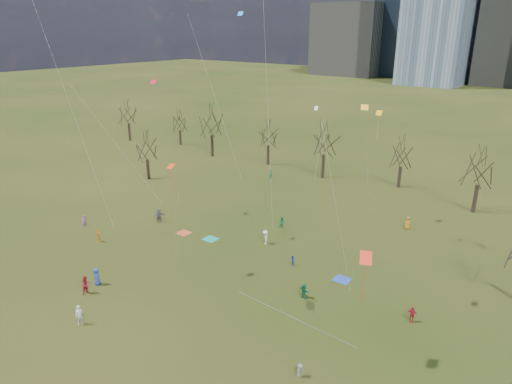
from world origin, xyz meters
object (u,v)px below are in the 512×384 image
Objects in this scene: blanket_navy at (342,280)px; person_4 at (99,236)px; blanket_teal at (210,239)px; person_2 at (86,285)px; blanket_crimson at (184,233)px; person_0 at (97,277)px; person_1 at (79,315)px.

person_4 reaches higher than blanket_navy.
person_2 is (-1.37, -15.84, 0.92)m from blanket_teal.
blanket_crimson is (-20.69, -1.72, 0.00)m from blanket_navy.
blanket_teal is at bearing -8.48° from person_2.
person_4 is at bearing -160.62° from blanket_navy.
person_4 is at bearing 45.88° from person_2.
person_4 is at bearing -139.87° from blanket_teal.
person_2 reaches higher than person_0.
blanket_teal and blanket_crimson have the same top height.
person_0 is 6.44m from person_1.
person_0 is at bearing 80.61° from person_1.
person_0 is at bearing -82.23° from blanket_crimson.
person_1 is at bearing 158.03° from person_4.
blanket_teal is 1.00× the size of blanket_navy.
blanket_teal is at bearing 101.42° from person_0.
blanket_crimson is 0.86× the size of person_2.
person_4 is (-12.42, 10.58, -0.12)m from person_1.
blanket_crimson is 13.74m from person_0.
blanket_navy is 24.86m from person_2.
person_2 is 1.19× the size of person_4.
blanket_teal is 15.93m from person_2.
person_2 is (-18.25, -16.86, 0.92)m from blanket_navy.
blanket_teal is 3.87m from blanket_crimson.
blanket_crimson is 1.02× the size of person_4.
blanket_crimson is 19.37m from person_1.
person_4 is (-26.89, -9.46, 0.77)m from blanket_navy.
blanket_crimson is 15.36m from person_2.
person_0 is 1.66m from person_2.
person_2 reaches higher than person_1.
person_4 is (-8.64, 7.40, -0.15)m from person_2.
person_2 is at bearing -137.27° from blanket_navy.
person_1 is (-14.47, -20.04, 0.89)m from blanket_navy.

